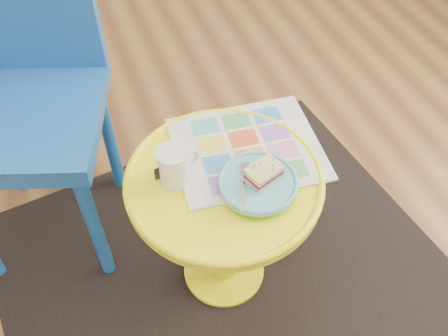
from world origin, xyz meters
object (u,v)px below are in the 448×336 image
object	(u,v)px
newspaper	(247,148)
mug	(174,165)
side_table	(224,210)
plate	(258,183)
chair	(18,81)

from	to	relation	value
newspaper	mug	bearing A→B (deg)	-165.59
side_table	plate	xyz separation A→B (m)	(0.06, -0.06, 0.15)
chair	newspaper	xyz separation A→B (m)	(0.50, -0.36, -0.09)
chair	mug	distance (m)	0.49
chair	mug	xyz separation A→B (m)	(0.30, -0.39, -0.04)
plate	mug	bearing A→B (deg)	150.55
newspaper	mug	xyz separation A→B (m)	(-0.20, -0.03, 0.05)
mug	plate	size ratio (longest dim) A/B	0.57
mug	plate	distance (m)	0.20
side_table	mug	bearing A→B (deg)	159.40
newspaper	plate	world-z (taller)	plate
side_table	newspaper	xyz separation A→B (m)	(0.09, 0.07, 0.13)
side_table	newspaper	distance (m)	0.17
side_table	newspaper	world-z (taller)	newspaper
newspaper	plate	xyz separation A→B (m)	(-0.03, -0.13, 0.02)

